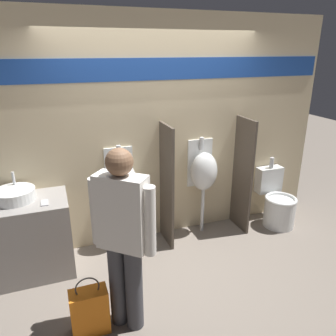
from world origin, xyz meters
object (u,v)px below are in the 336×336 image
shopping_bag (90,311)px  urinal_near_counter (122,182)px  sink_basin (15,195)px  cell_phone (45,203)px  toilet (277,204)px  person_in_vest (123,235)px  urinal_far (203,171)px

shopping_bag → urinal_near_counter: bearing=64.6°
shopping_bag → sink_basin: bearing=116.6°
sink_basin → cell_phone: (0.28, -0.18, -0.05)m
urinal_near_counter → shopping_bag: size_ratio=2.27×
toilet → person_in_vest: size_ratio=0.56×
cell_phone → urinal_near_counter: size_ratio=0.11×
urinal_near_counter → person_in_vest: bearing=-101.8°
toilet → shopping_bag: toilet is taller
shopping_bag → urinal_far: bearing=36.6°
urinal_far → person_in_vest: 1.78m
sink_basin → urinal_near_counter: urinal_near_counter is taller
cell_phone → person_in_vest: bearing=-57.9°
cell_phone → sink_basin: bearing=147.9°
person_in_vest → shopping_bag: 0.75m
urinal_near_counter → person_in_vest: person_in_vest is taller
cell_phone → urinal_near_counter: 0.89m
toilet → person_in_vest: 2.63m
urinal_far → toilet: (1.05, -0.19, -0.55)m
sink_basin → shopping_bag: size_ratio=0.73×
person_in_vest → urinal_near_counter: bearing=-61.2°
person_in_vest → cell_phone: bearing=-17.3°
sink_basin → urinal_near_counter: (1.12, 0.10, -0.06)m
urinal_far → shopping_bag: (-1.62, -1.20, -0.63)m
urinal_far → toilet: size_ratio=1.40×
urinal_far → shopping_bag: size_ratio=2.27×
urinal_far → person_in_vest: person_in_vest is taller
toilet → urinal_near_counter: bearing=174.9°
cell_phone → person_in_vest: 1.11m
sink_basin → toilet: 3.28m
urinal_near_counter → urinal_far: size_ratio=1.00×
urinal_far → shopping_bag: 2.11m
urinal_near_counter → person_in_vest: (-0.25, -1.22, 0.05)m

